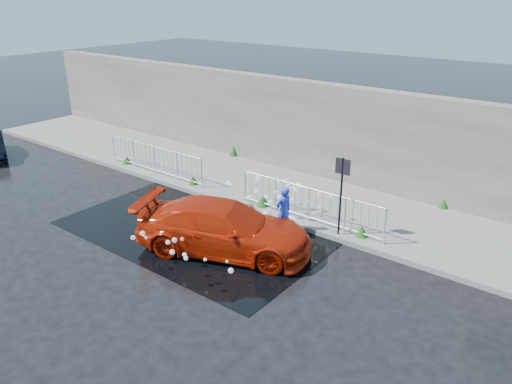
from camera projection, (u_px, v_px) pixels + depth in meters
ground at (162, 237)px, 14.80m from camera, size 90.00×90.00×0.00m
pavement at (263, 185)px, 18.43m from camera, size 30.00×4.00×0.15m
curb at (228, 202)px, 16.97m from camera, size 30.00×0.25×0.16m
retaining_wall at (297, 125)px, 19.35m from camera, size 30.00×0.60×3.50m
puddle at (197, 229)px, 15.25m from camera, size 8.00×5.00×0.01m
sign_post at (342, 184)px, 14.04m from camera, size 0.45×0.06×2.50m
railing_left at (155, 159)px, 19.24m from camera, size 5.05×0.05×1.10m
railing_right at (309, 203)px, 15.28m from camera, size 5.05×0.05×1.10m
weeds at (252, 181)px, 18.21m from camera, size 12.17×3.93×0.42m
water_spray at (250, 208)px, 14.93m from camera, size 3.71×5.63×0.94m
red_car at (224, 228)px, 13.75m from camera, size 5.28×3.66×1.42m
person at (283, 211)px, 14.66m from camera, size 0.50×0.63×1.52m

